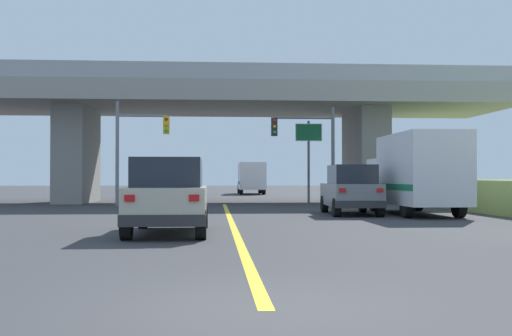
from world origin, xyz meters
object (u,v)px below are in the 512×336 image
Objects in this scene: box_truck at (416,173)px; highway_sign at (309,143)px; suv_crossing at (351,190)px; traffic_signal_farside at (135,141)px; traffic_signal_nearside at (311,142)px; semi_truck_distant at (251,177)px; suv_lead at (169,196)px.

highway_sign is (-2.68, 11.17, 1.85)m from box_truck.
traffic_signal_farside reaches higher than suv_crossing.
box_truck is at bearing -5.34° from suv_crossing.
traffic_signal_farside is (-9.26, 0.76, 0.09)m from traffic_signal_nearside.
suv_crossing is 32.03m from semi_truck_distant.
suv_crossing is 0.84× the size of traffic_signal_nearside.
box_truck is 1.27× the size of traffic_signal_farside.
box_truck reaches higher than semi_truck_distant.
box_truck is 1.45× the size of highway_sign.
highway_sign reaches higher than suv_lead.
highway_sign is at bearing 92.06° from suv_crossing.
traffic_signal_farside is 1.15× the size of highway_sign.
highway_sign is (-0.07, 10.84, 2.53)m from suv_crossing.
suv_crossing is (6.80, 8.24, -0.00)m from suv_lead.
suv_crossing is 7.72m from traffic_signal_nearside.
suv_lead is 0.71× the size of semi_truck_distant.
traffic_signal_farside reaches higher than traffic_signal_nearside.
box_truck is 1.06× the size of semi_truck_distant.
suv_crossing is 0.79× the size of traffic_signal_farside.
suv_crossing is 2.72m from box_truck.
suv_lead is 16.97m from traffic_signal_nearside.
traffic_signal_farside is (-12.36, 8.42, 1.78)m from box_truck.
box_truck is at bearing -67.99° from traffic_signal_nearside.
suv_crossing is at bearing -86.23° from traffic_signal_nearside.
suv_crossing is at bearing -86.14° from semi_truck_distant.
traffic_signal_nearside is at bearing -96.74° from highway_sign.
semi_truck_distant is at bearing 72.35° from traffic_signal_farside.
traffic_signal_nearside is 1.08× the size of highway_sign.
suv_lead is 0.97× the size of highway_sign.
suv_crossing is at bearing -89.64° from highway_sign.
highway_sign is (6.73, 19.09, 2.52)m from suv_lead.
traffic_signal_farside is at bearing 142.00° from suv_crossing.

